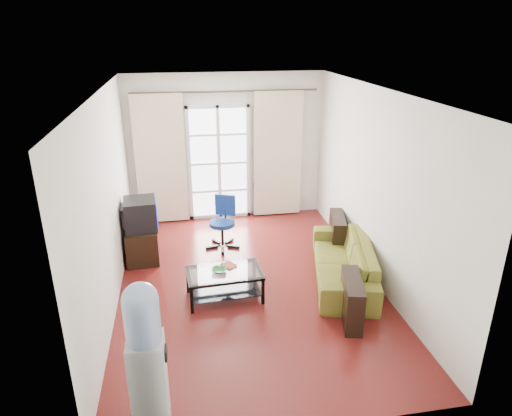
{
  "coord_description": "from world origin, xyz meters",
  "views": [
    {
      "loc": [
        -0.86,
        -5.61,
        3.43
      ],
      "look_at": [
        0.17,
        0.35,
        1.02
      ],
      "focal_mm": 32.0,
      "sensor_mm": 36.0,
      "label": 1
    }
  ],
  "objects_px": {
    "sofa": "(343,261)",
    "tv_stand": "(142,243)",
    "crt_tv": "(139,214)",
    "task_chair": "(223,232)",
    "water_cooler": "(146,358)",
    "coffee_table": "(224,281)"
  },
  "relations": [
    {
      "from": "crt_tv",
      "to": "task_chair",
      "type": "distance_m",
      "value": 1.42
    },
    {
      "from": "tv_stand",
      "to": "crt_tv",
      "type": "distance_m",
      "value": 0.5
    },
    {
      "from": "crt_tv",
      "to": "water_cooler",
      "type": "bearing_deg",
      "value": -89.85
    },
    {
      "from": "crt_tv",
      "to": "task_chair",
      "type": "bearing_deg",
      "value": 6.12
    },
    {
      "from": "crt_tv",
      "to": "sofa",
      "type": "bearing_deg",
      "value": -25.56
    },
    {
      "from": "crt_tv",
      "to": "water_cooler",
      "type": "relative_size",
      "value": 0.36
    },
    {
      "from": "tv_stand",
      "to": "water_cooler",
      "type": "relative_size",
      "value": 0.48
    },
    {
      "from": "sofa",
      "to": "crt_tv",
      "type": "bearing_deg",
      "value": -96.92
    },
    {
      "from": "tv_stand",
      "to": "task_chair",
      "type": "relative_size",
      "value": 0.84
    },
    {
      "from": "task_chair",
      "to": "sofa",
      "type": "bearing_deg",
      "value": -16.22
    },
    {
      "from": "sofa",
      "to": "tv_stand",
      "type": "xyz_separation_m",
      "value": [
        -2.9,
        1.15,
        -0.02
      ]
    },
    {
      "from": "tv_stand",
      "to": "sofa",
      "type": "bearing_deg",
      "value": -25.04
    },
    {
      "from": "sofa",
      "to": "tv_stand",
      "type": "height_order",
      "value": "sofa"
    },
    {
      "from": "crt_tv",
      "to": "water_cooler",
      "type": "xyz_separation_m",
      "value": [
        0.28,
        -3.37,
        0.03
      ]
    },
    {
      "from": "sofa",
      "to": "water_cooler",
      "type": "bearing_deg",
      "value": -35.16
    },
    {
      "from": "tv_stand",
      "to": "crt_tv",
      "type": "height_order",
      "value": "crt_tv"
    },
    {
      "from": "crt_tv",
      "to": "tv_stand",
      "type": "bearing_deg",
      "value": 85.78
    },
    {
      "from": "coffee_table",
      "to": "water_cooler",
      "type": "bearing_deg",
      "value": -113.15
    },
    {
      "from": "coffee_table",
      "to": "tv_stand",
      "type": "height_order",
      "value": "tv_stand"
    },
    {
      "from": "task_chair",
      "to": "water_cooler",
      "type": "xyz_separation_m",
      "value": [
        -1.02,
        -3.62,
        0.55
      ]
    },
    {
      "from": "coffee_table",
      "to": "crt_tv",
      "type": "bearing_deg",
      "value": 130.99
    },
    {
      "from": "water_cooler",
      "to": "coffee_table",
      "type": "bearing_deg",
      "value": 67.43
    }
  ]
}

